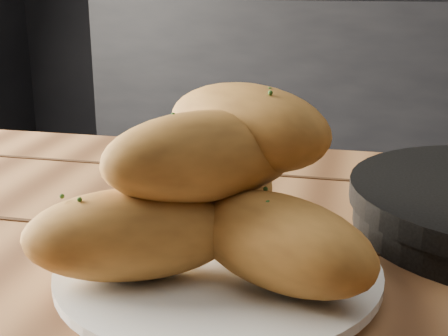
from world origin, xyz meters
TOP-DOWN VIEW (x-y plane):
  - plate at (-0.53, -0.28)m, footprint 0.25×0.25m
  - bread_rolls at (-0.53, -0.28)m, footprint 0.28×0.23m

SIDE VIEW (x-z plane):
  - plate at x=-0.53m, z-range 0.75..0.77m
  - bread_rolls at x=-0.53m, z-range 0.76..0.89m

